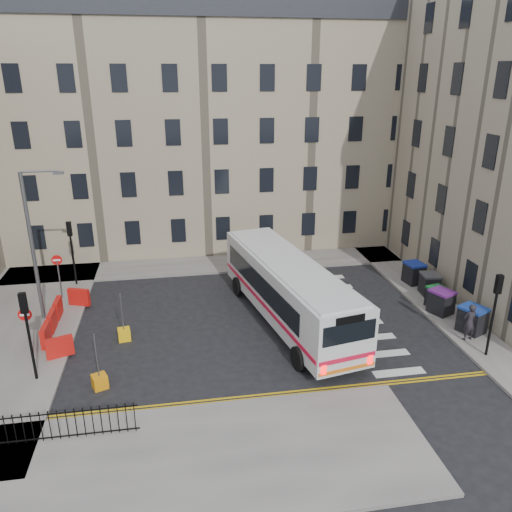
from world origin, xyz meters
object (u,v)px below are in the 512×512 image
object	(u,v)px
wheelie_bin_b	(441,302)
wheelie_bin_e	(414,273)
wheelie_bin_c	(437,297)
pedestrian	(469,322)
wheelie_bin_a	(472,319)
bus	(288,288)
wheelie_bin_d	(430,284)
bollard_yellow	(124,334)
bollard_chevron	(100,381)
streetlamp	(32,245)

from	to	relation	value
wheelie_bin_b	wheelie_bin_e	world-z (taller)	wheelie_bin_e
wheelie_bin_c	pedestrian	xyz separation A→B (m)	(-0.29, -3.65, 0.36)
wheelie_bin_c	pedestrian	world-z (taller)	pedestrian
wheelie_bin_a	pedestrian	xyz separation A→B (m)	(-0.64, -0.72, 0.27)
bus	wheelie_bin_d	size ratio (longest dim) A/B	10.05
bus	bollard_yellow	size ratio (longest dim) A/B	21.38
pedestrian	bollard_yellow	world-z (taller)	pedestrian
wheelie_bin_c	wheelie_bin_d	size ratio (longest dim) A/B	1.00
wheelie_bin_b	bollard_chevron	size ratio (longest dim) A/B	2.55
wheelie_bin_a	wheelie_bin_b	distance (m)	2.30
streetlamp	wheelie_bin_c	bearing A→B (deg)	-6.17
bus	wheelie_bin_e	distance (m)	9.74
wheelie_bin_d	pedestrian	xyz separation A→B (m)	(-0.77, -5.45, 0.32)
bus	wheelie_bin_a	xyz separation A→B (m)	(9.04, -2.92, -1.12)
wheelie_bin_c	bollard_chevron	bearing A→B (deg)	-179.46
bollard_yellow	bollard_chevron	world-z (taller)	same
wheelie_bin_b	bus	bearing A→B (deg)	151.77
wheelie_bin_e	bollard_chevron	bearing A→B (deg)	-164.26
bollard_yellow	wheelie_bin_e	bearing A→B (deg)	13.05
wheelie_bin_b	pedestrian	size ratio (longest dim) A/B	0.79
streetlamp	bus	world-z (taller)	streetlamp
bollard_yellow	wheelie_bin_d	bearing A→B (deg)	7.59
wheelie_bin_b	wheelie_bin_a	bearing A→B (deg)	-101.59
wheelie_bin_b	pedestrian	bearing A→B (deg)	-116.73
wheelie_bin_b	wheelie_bin_e	size ratio (longest dim) A/B	1.13
bollard_yellow	bollard_chevron	xyz separation A→B (m)	(-0.71, -4.02, 0.00)
wheelie_bin_e	pedestrian	size ratio (longest dim) A/B	0.70
wheelie_bin_a	bollard_chevron	bearing A→B (deg)	160.20
wheelie_bin_e	bollard_yellow	bearing A→B (deg)	-175.08
wheelie_bin_b	wheelie_bin_d	world-z (taller)	wheelie_bin_b
bus	bollard_yellow	distance (m)	8.76
wheelie_bin_b	wheelie_bin_d	bearing A→B (deg)	52.32
bus	wheelie_bin_e	size ratio (longest dim) A/B	9.51
pedestrian	bollard_yellow	distance (m)	17.29
streetlamp	pedestrian	size ratio (longest dim) A/B	4.21
wheelie_bin_b	wheelie_bin_d	distance (m)	2.56
wheelie_bin_c	wheelie_bin_e	bearing A→B (deg)	71.24
wheelie_bin_c	bollard_yellow	distance (m)	17.30
bus	wheelie_bin_b	world-z (taller)	bus
bollard_yellow	pedestrian	bearing A→B (deg)	-10.30
wheelie_bin_d	pedestrian	world-z (taller)	pedestrian
pedestrian	bollard_chevron	bearing A→B (deg)	-4.47
wheelie_bin_d	bollard_chevron	world-z (taller)	wheelie_bin_d
pedestrian	bollard_yellow	size ratio (longest dim) A/B	3.23
wheelie_bin_b	wheelie_bin_c	world-z (taller)	wheelie_bin_b
streetlamp	wheelie_bin_a	distance (m)	23.04
bus	wheelie_bin_c	bearing A→B (deg)	-10.92
bus	wheelie_bin_c	world-z (taller)	bus
wheelie_bin_e	pedestrian	distance (m)	7.20
wheelie_bin_a	wheelie_bin_c	bearing A→B (deg)	71.80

